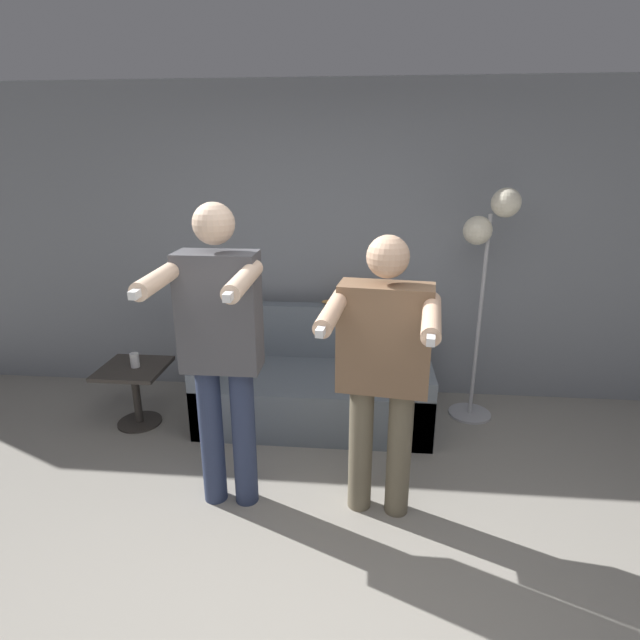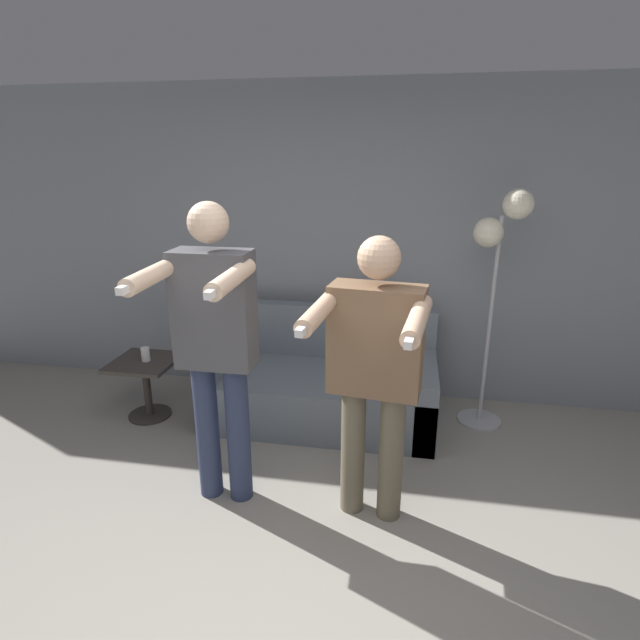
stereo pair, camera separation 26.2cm
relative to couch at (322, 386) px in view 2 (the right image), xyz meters
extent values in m
plane|color=gray|center=(0.21, -1.98, -0.27)|extent=(16.00, 16.00, 0.00)
cube|color=gray|center=(0.21, 0.53, 1.03)|extent=(10.00, 0.05, 2.60)
cube|color=slate|center=(0.00, -0.05, -0.06)|extent=(1.78, 0.88, 0.40)
cube|color=slate|center=(0.00, 0.33, 0.36)|extent=(1.78, 0.14, 0.45)
cube|color=slate|center=(-0.81, -0.05, 0.01)|extent=(0.16, 0.88, 0.54)
cube|color=slate|center=(0.81, -0.05, 0.01)|extent=(0.16, 0.88, 0.54)
cylinder|color=#2D3856|center=(-0.52, -1.09, 0.18)|extent=(0.14, 0.14, 0.89)
cylinder|color=#2D3856|center=(-0.32, -1.10, 0.18)|extent=(0.14, 0.14, 0.89)
cube|color=#4C4C51|center=(-0.42, -1.09, 0.95)|extent=(0.44, 0.22, 0.66)
sphere|color=beige|center=(-0.42, -1.09, 1.43)|extent=(0.22, 0.22, 0.22)
cylinder|color=beige|center=(-0.63, -1.34, 1.20)|extent=(0.09, 0.50, 0.10)
cube|color=white|center=(-0.63, -1.59, 1.19)|extent=(0.04, 0.12, 0.04)
cylinder|color=beige|center=(-0.21, -1.35, 1.20)|extent=(0.09, 0.50, 0.10)
cube|color=white|center=(-0.21, -1.60, 1.19)|extent=(0.04, 0.12, 0.04)
cylinder|color=#6B604C|center=(0.37, -1.08, 0.13)|extent=(0.14, 0.14, 0.80)
cylinder|color=#6B604C|center=(0.59, -1.11, 0.13)|extent=(0.14, 0.14, 0.80)
cube|color=brown|center=(0.48, -1.09, 0.83)|extent=(0.52, 0.28, 0.60)
sphere|color=#D8AD8C|center=(0.48, -1.09, 1.28)|extent=(0.22, 0.22, 0.22)
cylinder|color=#D8AD8C|center=(0.22, -1.31, 1.05)|extent=(0.15, 0.51, 0.11)
cube|color=white|center=(0.18, -1.56, 1.03)|extent=(0.05, 0.13, 0.04)
cylinder|color=#D8AD8C|center=(0.69, -1.37, 1.05)|extent=(0.15, 0.51, 0.11)
cube|color=white|center=(0.65, -1.62, 1.03)|extent=(0.05, 0.13, 0.04)
ellipsoid|color=tan|center=(0.32, 0.33, 0.66)|extent=(0.37, 0.13, 0.15)
sphere|color=tan|center=(0.47, 0.33, 0.71)|extent=(0.10, 0.10, 0.10)
ellipsoid|color=tan|center=(0.12, 0.35, 0.61)|extent=(0.21, 0.04, 0.04)
cone|color=tan|center=(0.46, 0.31, 0.75)|extent=(0.03, 0.03, 0.03)
cone|color=tan|center=(0.46, 0.34, 0.75)|extent=(0.03, 0.03, 0.03)
cylinder|color=#B2B2B7|center=(1.26, 0.12, -0.26)|extent=(0.34, 0.34, 0.02)
cylinder|color=#B2B2B7|center=(1.26, 0.12, 0.55)|extent=(0.03, 0.03, 1.63)
sphere|color=white|center=(1.36, 0.12, 1.44)|extent=(0.21, 0.21, 0.21)
sphere|color=white|center=(1.18, 0.12, 1.24)|extent=(0.21, 0.21, 0.21)
cylinder|color=#38332D|center=(-1.39, -0.25, -0.26)|extent=(0.34, 0.34, 0.02)
cylinder|color=#38332D|center=(-1.39, -0.25, -0.04)|extent=(0.06, 0.06, 0.46)
cube|color=#38332D|center=(-1.39, -0.25, 0.21)|extent=(0.49, 0.49, 0.03)
cylinder|color=white|center=(-1.37, -0.25, 0.28)|extent=(0.07, 0.07, 0.11)
camera|label=1|loc=(0.37, -3.63, 1.77)|focal=28.00mm
camera|label=2|loc=(0.63, -3.60, 1.77)|focal=28.00mm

